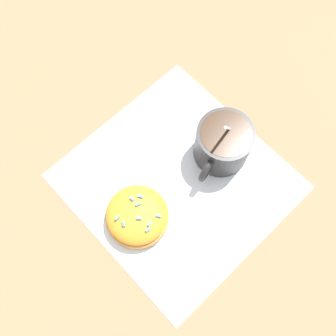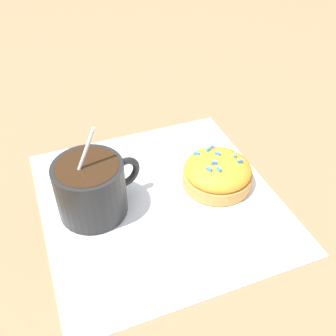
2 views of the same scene
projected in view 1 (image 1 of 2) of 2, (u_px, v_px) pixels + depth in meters
name	position (u px, v px, depth m)	size (l,w,h in m)	color
ground_plane	(177.00, 182.00, 0.60)	(3.00, 3.00, 0.00)	#93704C
paper_napkin	(177.00, 181.00, 0.60)	(0.30, 0.31, 0.00)	white
coffee_cup	(223.00, 143.00, 0.58)	(0.11, 0.08, 0.12)	black
frosted_pastry	(137.00, 215.00, 0.56)	(0.09, 0.09, 0.04)	#D19347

